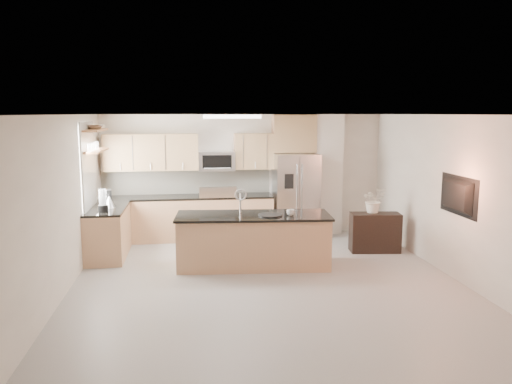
{
  "coord_description": "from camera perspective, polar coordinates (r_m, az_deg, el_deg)",
  "views": [
    {
      "loc": [
        -1.18,
        -7.39,
        2.62
      ],
      "look_at": [
        -0.0,
        1.3,
        1.23
      ],
      "focal_mm": 35.0,
      "sensor_mm": 36.0,
      "label": 1
    }
  ],
  "objects": [
    {
      "name": "credenza",
      "position": [
        9.8,
        13.44,
        -4.52
      ],
      "size": [
        0.97,
        0.5,
        0.74
      ],
      "primitive_type": "cube",
      "rotation": [
        0.0,
        0.0,
        -0.12
      ],
      "color": "black",
      "rests_on": "floor"
    },
    {
      "name": "partition_column",
      "position": [
        10.99,
        8.18,
        1.99
      ],
      "size": [
        0.6,
        0.3,
        2.6
      ],
      "primitive_type": "cube",
      "color": "silver",
      "rests_on": "floor"
    },
    {
      "name": "refrigerator",
      "position": [
        10.65,
        4.53,
        -0.39
      ],
      "size": [
        0.92,
        0.78,
        1.78
      ],
      "color": "silver",
      "rests_on": "floor"
    },
    {
      "name": "wall_right",
      "position": [
        8.59,
        21.5,
        -0.48
      ],
      "size": [
        0.02,
        6.5,
        2.6
      ],
      "primitive_type": "cube",
      "color": "silver",
      "rests_on": "floor"
    },
    {
      "name": "television",
      "position": [
        8.37,
        21.65,
        -0.38
      ],
      "size": [
        0.14,
        1.08,
        0.62
      ],
      "primitive_type": "imported",
      "rotation": [
        0.0,
        0.0,
        1.57
      ],
      "color": "black",
      "rests_on": "wall_right"
    },
    {
      "name": "left_counter",
      "position": [
        9.61,
        -16.52,
        -4.39
      ],
      "size": [
        0.66,
        1.5,
        0.92
      ],
      "color": "tan",
      "rests_on": "floor"
    },
    {
      "name": "upper_cabinets",
      "position": [
        10.5,
        -8.4,
        4.55
      ],
      "size": [
        3.5,
        0.33,
        0.75
      ],
      "color": "tan",
      "rests_on": "wall_back"
    },
    {
      "name": "microwave",
      "position": [
        10.5,
        -4.53,
        3.55
      ],
      "size": [
        0.76,
        0.4,
        0.4
      ],
      "color": "silver",
      "rests_on": "upper_cabinets"
    },
    {
      "name": "ceiling_fixture",
      "position": [
        9.02,
        -2.8,
        8.6
      ],
      "size": [
        1.0,
        0.5,
        0.06
      ],
      "primitive_type": "cube",
      "color": "white",
      "rests_on": "ceiling"
    },
    {
      "name": "kettle",
      "position": [
        9.44,
        -16.42,
        -1.06
      ],
      "size": [
        0.2,
        0.2,
        0.25
      ],
      "color": "silver",
      "rests_on": "left_counter"
    },
    {
      "name": "flower_vase",
      "position": [
        9.72,
        13.33,
        -0.16
      ],
      "size": [
        0.75,
        0.67,
        0.74
      ],
      "primitive_type": "imported",
      "rotation": [
        0.0,
        0.0,
        0.14
      ],
      "color": "silver",
      "rests_on": "credenza"
    },
    {
      "name": "coffee_maker",
      "position": [
        9.63,
        -16.67,
        -0.69
      ],
      "size": [
        0.2,
        0.22,
        0.3
      ],
      "color": "black",
      "rests_on": "left_counter"
    },
    {
      "name": "shelf_lower",
      "position": [
        9.51,
        -17.88,
        4.52
      ],
      "size": [
        0.3,
        1.2,
        0.04
      ],
      "primitive_type": "cube",
      "color": "brown",
      "rests_on": "wall_left"
    },
    {
      "name": "wall_back",
      "position": [
        10.78,
        -1.38,
        1.95
      ],
      "size": [
        6.0,
        0.02,
        2.6
      ],
      "primitive_type": "cube",
      "color": "silver",
      "rests_on": "floor"
    },
    {
      "name": "back_counter",
      "position": [
        10.54,
        -7.82,
        -2.85
      ],
      "size": [
        3.55,
        0.66,
        1.44
      ],
      "color": "tan",
      "rests_on": "floor"
    },
    {
      "name": "window",
      "position": [
        9.46,
        -18.65,
        2.63
      ],
      "size": [
        0.04,
        1.15,
        1.65
      ],
      "color": "white",
      "rests_on": "wall_left"
    },
    {
      "name": "island",
      "position": [
        8.63,
        -0.32,
        -5.53
      ],
      "size": [
        2.69,
        1.15,
        1.33
      ],
      "rotation": [
        0.0,
        0.0,
        -0.08
      ],
      "color": "tan",
      "rests_on": "floor"
    },
    {
      "name": "wall_left",
      "position": [
        7.72,
        -21.24,
        -1.47
      ],
      "size": [
        0.02,
        6.5,
        2.6
      ],
      "primitive_type": "cube",
      "color": "silver",
      "rests_on": "floor"
    },
    {
      "name": "floor",
      "position": [
        7.93,
        1.29,
        -10.31
      ],
      "size": [
        6.5,
        6.5,
        0.0
      ],
      "primitive_type": "plane",
      "color": "#9D9995",
      "rests_on": "ground"
    },
    {
      "name": "shelf_upper",
      "position": [
        9.49,
        -17.98,
        6.74
      ],
      "size": [
        0.3,
        1.2,
        0.04
      ],
      "primitive_type": "cube",
      "color": "brown",
      "rests_on": "wall_left"
    },
    {
      "name": "wall_front",
      "position": [
        4.5,
        7.88,
        -8.15
      ],
      "size": [
        6.0,
        0.02,
        2.6
      ],
      "primitive_type": "cube",
      "color": "silver",
      "rests_on": "floor"
    },
    {
      "name": "cup",
      "position": [
        8.45,
        3.96,
        -2.36
      ],
      "size": [
        0.13,
        0.13,
        0.11
      ],
      "primitive_type": "imported",
      "rotation": [
        0.0,
        0.0,
        -0.01
      ],
      "color": "silver",
      "rests_on": "island"
    },
    {
      "name": "blender",
      "position": [
        9.08,
        -17.09,
        -1.1
      ],
      "size": [
        0.17,
        0.17,
        0.4
      ],
      "color": "black",
      "rests_on": "left_counter"
    },
    {
      "name": "bowl",
      "position": [
        9.56,
        -17.93,
        7.17
      ],
      "size": [
        0.54,
        0.54,
        0.1
      ],
      "primitive_type": "imported",
      "rotation": [
        0.0,
        0.0,
        0.35
      ],
      "color": "silver",
      "rests_on": "shelf_upper"
    },
    {
      "name": "ceiling",
      "position": [
        7.48,
        1.36,
        8.83
      ],
      "size": [
        6.0,
        6.5,
        0.02
      ],
      "primitive_type": "cube",
      "color": "white",
      "rests_on": "wall_back"
    },
    {
      "name": "range",
      "position": [
        10.55,
        -4.41,
        -2.79
      ],
      "size": [
        0.76,
        0.64,
        1.14
      ],
      "color": "black",
      "rests_on": "floor"
    },
    {
      "name": "platter",
      "position": [
        8.42,
        1.62,
        -2.66
      ],
      "size": [
        0.44,
        0.44,
        0.02
      ],
      "primitive_type": "cylinder",
      "rotation": [
        0.0,
        0.0,
        0.09
      ],
      "color": "black",
      "rests_on": "island"
    }
  ]
}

